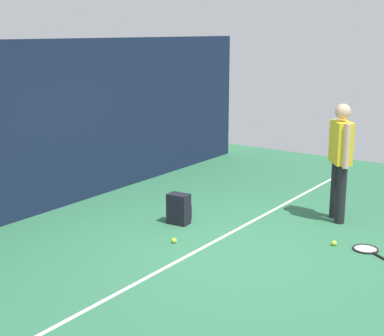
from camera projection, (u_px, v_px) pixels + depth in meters
ground_plane at (218, 249)px, 7.25m from camera, size 12.00×12.00×0.00m
back_fence at (51, 126)px, 8.64m from camera, size 10.00×0.10×2.57m
court_line at (206, 246)px, 7.36m from camera, size 9.00×0.05×0.00m
tennis_player at (340, 155)px, 8.14m from camera, size 0.45×0.43×1.70m
tennis_racket at (367, 250)px, 7.21m from camera, size 0.49×0.61×0.03m
backpack at (179, 209)px, 8.18m from camera, size 0.30×0.32×0.44m
tennis_ball_near_player at (334, 243)px, 7.37m from camera, size 0.07×0.07×0.07m
tennis_ball_by_fence at (174, 240)px, 7.46m from camera, size 0.07×0.07×0.07m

